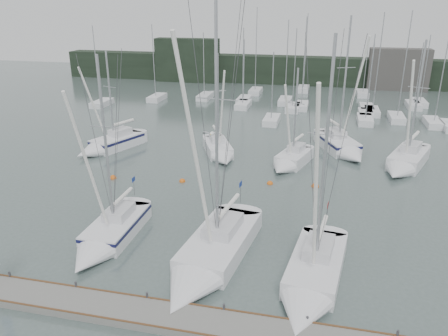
% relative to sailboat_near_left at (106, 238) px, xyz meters
% --- Properties ---
extents(ground, '(160.00, 160.00, 0.00)m').
position_rel_sailboat_near_left_xyz_m(ground, '(6.73, -0.75, -0.53)').
color(ground, '#4D5D59').
rests_on(ground, ground).
extents(dock, '(24.00, 2.00, 0.40)m').
position_rel_sailboat_near_left_xyz_m(dock, '(6.73, -5.75, -0.33)').
color(dock, slate).
rests_on(dock, ground).
extents(far_treeline, '(90.00, 4.00, 5.00)m').
position_rel_sailboat_near_left_xyz_m(far_treeline, '(6.73, 61.25, 1.97)').
color(far_treeline, black).
rests_on(far_treeline, ground).
extents(far_building_left, '(12.00, 3.00, 8.00)m').
position_rel_sailboat_near_left_xyz_m(far_building_left, '(-13.27, 59.25, 3.47)').
color(far_building_left, black).
rests_on(far_building_left, ground).
extents(far_building_right, '(10.00, 3.00, 7.00)m').
position_rel_sailboat_near_left_xyz_m(far_building_right, '(24.73, 59.25, 2.97)').
color(far_building_right, '#43403D').
rests_on(far_building_right, ground).
extents(mast_forest, '(57.20, 26.73, 14.83)m').
position_rel_sailboat_near_left_xyz_m(mast_forest, '(12.83, 41.43, -0.06)').
color(mast_forest, white).
rests_on(mast_forest, ground).
extents(sailboat_near_left, '(2.63, 8.56, 12.57)m').
position_rel_sailboat_near_left_xyz_m(sailboat_near_left, '(0.00, 0.00, 0.00)').
color(sailboat_near_left, white).
rests_on(sailboat_near_left, ground).
extents(sailboat_near_center, '(4.43, 11.04, 16.34)m').
position_rel_sailboat_near_left_xyz_m(sailboat_near_center, '(6.88, -1.32, 0.02)').
color(sailboat_near_center, white).
rests_on(sailboat_near_center, ground).
extents(sailboat_near_right, '(3.86, 9.54, 14.07)m').
position_rel_sailboat_near_left_xyz_m(sailboat_near_right, '(12.76, -1.98, -0.01)').
color(sailboat_near_right, white).
rests_on(sailboat_near_right, ground).
extents(sailboat_mid_a, '(5.30, 8.34, 10.76)m').
position_rel_sailboat_near_left_xyz_m(sailboat_mid_a, '(-8.74, 17.22, 0.07)').
color(sailboat_mid_a, white).
rests_on(sailboat_mid_a, ground).
extents(sailboat_mid_b, '(5.01, 7.45, 10.66)m').
position_rel_sailboat_near_left_xyz_m(sailboat_mid_b, '(3.06, 17.93, -0.01)').
color(sailboat_mid_b, white).
rests_on(sailboat_mid_b, ground).
extents(sailboat_mid_c, '(4.00, 6.77, 9.71)m').
position_rel_sailboat_near_left_xyz_m(sailboat_mid_c, '(10.00, 16.67, 0.00)').
color(sailboat_mid_c, white).
rests_on(sailboat_mid_c, ground).
extents(sailboat_mid_d, '(5.81, 8.63, 14.13)m').
position_rel_sailboat_near_left_xyz_m(sailboat_mid_d, '(14.94, 21.75, 0.11)').
color(sailboat_mid_d, white).
rests_on(sailboat_mid_d, ground).
extents(sailboat_mid_e, '(5.53, 8.76, 12.28)m').
position_rel_sailboat_near_left_xyz_m(sailboat_mid_e, '(20.30, 18.40, 0.07)').
color(sailboat_mid_e, white).
rests_on(sailboat_mid_e, ground).
extents(buoy_a, '(0.53, 0.53, 0.53)m').
position_rel_sailboat_near_left_xyz_m(buoy_a, '(1.39, 11.06, -0.53)').
color(buoy_a, '#DB5E13').
rests_on(buoy_a, ground).
extents(buoy_b, '(0.52, 0.52, 0.52)m').
position_rel_sailboat_near_left_xyz_m(buoy_b, '(8.77, 12.27, -0.53)').
color(buoy_b, '#DB5E13').
rests_on(buoy_b, ground).
extents(buoy_c, '(0.59, 0.59, 0.59)m').
position_rel_sailboat_near_left_xyz_m(buoy_c, '(-4.74, 10.40, -0.53)').
color(buoy_c, '#DB5E13').
rests_on(buoy_c, ground).
extents(seagull, '(1.03, 0.47, 0.20)m').
position_rel_sailboat_near_left_xyz_m(seagull, '(6.83, 0.50, 7.15)').
color(seagull, white).
rests_on(seagull, ground).
extents(buoy_d, '(0.63, 0.63, 0.63)m').
position_rel_sailboat_near_left_xyz_m(buoy_d, '(12.53, 12.51, -0.53)').
color(buoy_d, '#DB5E13').
rests_on(buoy_d, ground).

